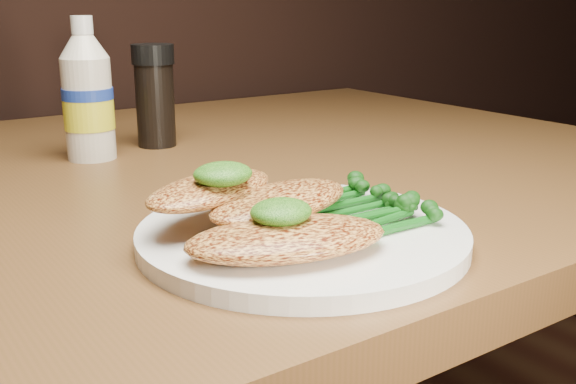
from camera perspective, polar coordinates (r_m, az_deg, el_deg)
plate at (r=0.49m, az=1.23°, el=-3.61°), size 0.24×0.24×0.01m
chicken_front at (r=0.44m, az=-0.07°, el=-3.93°), size 0.15×0.11×0.02m
chicken_mid at (r=0.49m, az=-0.64°, el=-0.78°), size 0.14×0.09×0.02m
chicken_back at (r=0.49m, az=-6.54°, el=0.22°), size 0.13×0.10×0.02m
pesto_front at (r=0.44m, az=-0.59°, el=-1.67°), size 0.05×0.05×0.02m
pesto_back at (r=0.48m, az=-5.52°, el=1.52°), size 0.05×0.04×0.02m
broccolini_bundle at (r=0.51m, az=5.14°, el=-1.30°), size 0.14×0.12×0.02m
mayo_bottle at (r=0.77m, az=-16.59°, el=8.32°), size 0.06×0.06×0.15m
pepper_grinder at (r=0.82m, az=-11.16°, el=7.95°), size 0.06×0.06×0.12m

